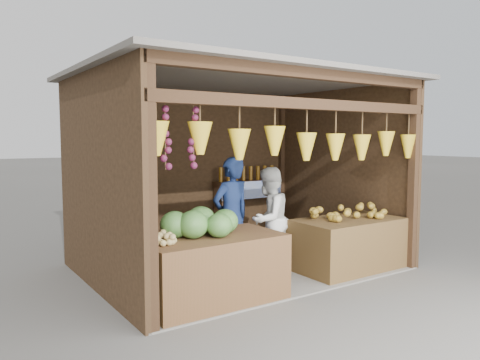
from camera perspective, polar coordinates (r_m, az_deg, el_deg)
name	(u,v)px	position (r m, az deg, el deg)	size (l,w,h in m)	color
ground	(239,266)	(6.77, -0.18, -10.44)	(80.00, 80.00, 0.00)	#514F49
stall_structure	(238,149)	(6.47, -0.22, 3.79)	(4.30, 3.30, 2.66)	slate
back_shelf	(248,192)	(8.23, 0.93, -1.45)	(1.25, 0.32, 1.32)	#382314
counter_left	(212,269)	(5.26, -3.45, -10.80)	(1.57, 0.85, 0.75)	#533A1B
counter_right	(348,244)	(6.67, 13.02, -7.65)	(1.52, 0.85, 0.71)	#4B3419
stool	(115,277)	(5.99, -15.00, -11.33)	(0.29, 0.29, 0.27)	black
man_standing	(231,217)	(6.12, -1.08, -4.55)	(0.57, 0.38, 1.58)	#15244E
woman_standing	(269,219)	(6.41, 3.50, -4.81)	(0.69, 0.54, 1.42)	white
vendor_seated	(114,226)	(5.85, -15.14, -5.41)	(0.48, 0.31, 0.98)	#533521
melon_pile	(203,221)	(5.17, -4.55, -5.04)	(1.00, 0.50, 0.32)	#124412
tanfruit_pile	(164,238)	(4.82, -9.31, -6.99)	(0.34, 0.40, 0.13)	#AA8F4E
mango_pile	(352,210)	(6.65, 13.47, -3.63)	(1.40, 0.64, 0.22)	#C25D19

